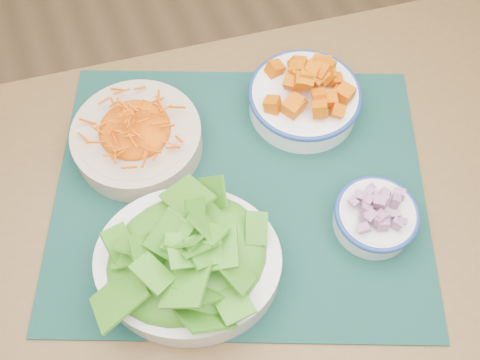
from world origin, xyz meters
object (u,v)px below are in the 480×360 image
(table, at_px, (258,243))
(carrot_bowl, at_px, (136,134))
(lettuce_bowl, at_px, (187,257))
(onion_bowl, at_px, (376,215))
(squash_bowl, at_px, (305,94))
(placemat, at_px, (240,189))

(table, xyz_separation_m, carrot_bowl, (-0.14, 0.20, 0.15))
(lettuce_bowl, bearing_deg, onion_bowl, 17.11)
(table, height_order, onion_bowl, onion_bowl)
(carrot_bowl, bearing_deg, table, -54.99)
(carrot_bowl, relative_size, squash_bowl, 1.20)
(carrot_bowl, relative_size, lettuce_bowl, 0.76)
(placemat, xyz_separation_m, squash_bowl, (0.16, 0.11, 0.04))
(carrot_bowl, height_order, lettuce_bowl, lettuce_bowl)
(lettuce_bowl, relative_size, onion_bowl, 2.42)
(table, relative_size, placemat, 2.06)
(squash_bowl, distance_m, lettuce_bowl, 0.35)
(placemat, relative_size, squash_bowl, 2.82)
(placemat, relative_size, carrot_bowl, 2.36)
(carrot_bowl, relative_size, onion_bowl, 1.83)
(placemat, bearing_deg, table, -56.84)
(table, xyz_separation_m, lettuce_bowl, (-0.13, -0.04, 0.17))
(placemat, distance_m, lettuce_bowl, 0.17)
(carrot_bowl, xyz_separation_m, lettuce_bowl, (0.01, -0.24, 0.02))
(placemat, height_order, squash_bowl, squash_bowl)
(carrot_bowl, bearing_deg, onion_bowl, -42.70)
(carrot_bowl, distance_m, lettuce_bowl, 0.24)
(table, relative_size, onion_bowl, 8.88)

